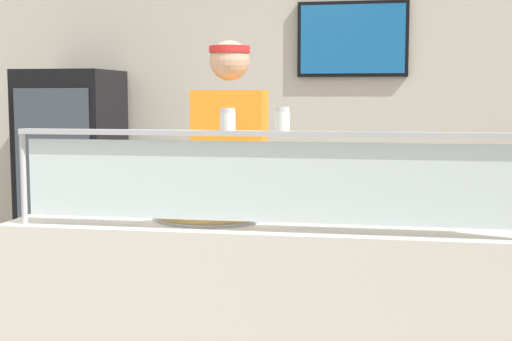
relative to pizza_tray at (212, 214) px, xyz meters
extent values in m
cube|color=beige|center=(0.29, 2.42, 0.38)|extent=(6.61, 0.08, 2.70)
cube|color=black|center=(0.47, 2.35, 0.91)|extent=(0.80, 0.04, 0.54)
cube|color=#1966B2|center=(0.47, 2.33, 0.91)|extent=(0.75, 0.01, 0.49)
cube|color=silver|center=(0.29, 0.03, -0.49)|extent=(2.21, 0.72, 0.95)
cylinder|color=#B2B5BC|center=(-0.72, -0.27, 0.18)|extent=(0.02, 0.02, 0.39)
cube|color=silver|center=(0.29, -0.27, 0.18)|extent=(1.95, 0.01, 0.31)
cube|color=#B2B5BC|center=(0.29, -0.27, 0.36)|extent=(2.01, 0.06, 0.02)
cylinder|color=#9EA0A8|center=(0.00, 0.00, -0.01)|extent=(0.49, 0.49, 0.01)
cylinder|color=tan|center=(0.00, 0.00, 0.00)|extent=(0.47, 0.47, 0.02)
cylinder|color=gold|center=(0.00, 0.00, 0.02)|extent=(0.41, 0.41, 0.01)
cube|color=#ADAFB7|center=(-0.01, -0.02, 0.02)|extent=(0.12, 0.29, 0.01)
cylinder|color=white|center=(0.13, -0.27, 0.41)|extent=(0.06, 0.06, 0.07)
cylinder|color=white|center=(0.13, -0.27, 0.40)|extent=(0.05, 0.05, 0.04)
cylinder|color=silver|center=(0.13, -0.27, 0.45)|extent=(0.06, 0.06, 0.02)
cylinder|color=white|center=(0.34, -0.27, 0.41)|extent=(0.06, 0.06, 0.07)
cylinder|color=red|center=(0.34, -0.27, 0.40)|extent=(0.05, 0.05, 0.05)
cylinder|color=silver|center=(0.34, -0.27, 0.45)|extent=(0.05, 0.05, 0.02)
cylinder|color=#23232D|center=(-0.20, 0.77, -0.49)|extent=(0.13, 0.13, 0.95)
cylinder|color=#23232D|center=(0.02, 0.77, -0.49)|extent=(0.13, 0.13, 0.95)
cube|color=orange|center=(-0.09, 0.77, 0.26)|extent=(0.38, 0.21, 0.55)
sphere|color=tan|center=(-0.09, 0.77, 0.69)|extent=(0.21, 0.21, 0.21)
cylinder|color=red|center=(-0.09, 0.77, 0.75)|extent=(0.21, 0.21, 0.04)
cylinder|color=tan|center=(0.09, 0.55, 0.16)|extent=(0.08, 0.34, 0.08)
cube|color=black|center=(-1.55, 1.98, -0.14)|extent=(0.65, 0.62, 1.66)
cube|color=#38424C|center=(-1.55, 1.66, -0.11)|extent=(0.55, 0.02, 1.32)
cylinder|color=green|center=(-1.73, 1.77, -0.06)|extent=(0.06, 0.06, 0.20)
cylinder|color=blue|center=(-1.64, 1.77, -0.06)|extent=(0.06, 0.06, 0.20)
cylinder|color=blue|center=(-1.55, 1.77, -0.06)|extent=(0.06, 0.06, 0.20)
cylinder|color=blue|center=(-1.45, 1.77, -0.06)|extent=(0.06, 0.06, 0.20)
cylinder|color=red|center=(-1.36, 1.77, -0.06)|extent=(0.06, 0.06, 0.20)
camera|label=1|loc=(0.73, -2.93, 0.50)|focal=50.18mm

